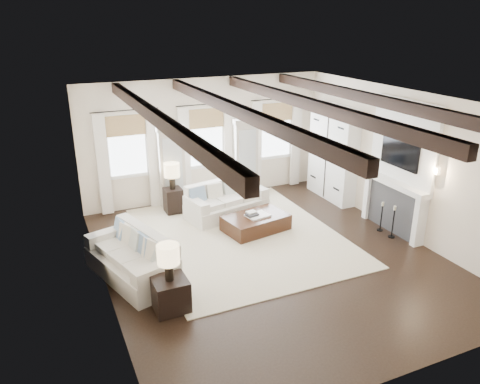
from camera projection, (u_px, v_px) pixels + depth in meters
name	position (u px, v px, depth m)	size (l,w,h in m)	color
ground	(270.00, 257.00, 9.60)	(7.50, 7.50, 0.00)	black
room_shell	(284.00, 153.00, 9.98)	(6.54, 7.54, 3.22)	#F5E4CC
area_rug	(241.00, 236.00, 10.49)	(4.13, 5.01, 0.02)	beige
sofa_back	(225.00, 202.00, 11.50)	(2.12, 1.28, 0.85)	silver
sofa_left	(135.00, 259.00, 8.76)	(1.50, 2.26, 0.89)	silver
ottoman	(256.00, 223.00, 10.71)	(1.42, 0.89, 0.37)	black
tray	(258.00, 215.00, 10.61)	(0.50, 0.38, 0.04)	white
book_lower	(252.00, 215.00, 10.55)	(0.26, 0.20, 0.04)	#262628
book_upper	(251.00, 212.00, 10.60)	(0.22, 0.17, 0.03)	beige
side_table_front	(171.00, 294.00, 7.79)	(0.57, 0.57, 0.57)	black
lamp_front	(168.00, 256.00, 7.54)	(0.37, 0.37, 0.64)	black
side_table_back	(173.00, 201.00, 11.66)	(0.42, 0.42, 0.63)	black
lamp_back	(172.00, 172.00, 11.39)	(0.38, 0.38, 0.66)	black
candlestick_near	(393.00, 224.00, 10.34)	(0.15, 0.15, 0.75)	black
candlestick_far	(381.00, 219.00, 10.68)	(0.14, 0.14, 0.70)	black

